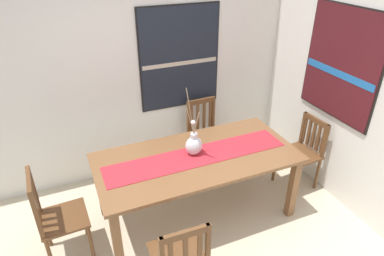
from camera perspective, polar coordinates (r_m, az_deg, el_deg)
wall_back at (r=4.12m, az=-8.00°, el=9.88°), size 6.40×0.12×2.70m
dining_table at (r=3.50m, az=0.83°, el=-6.11°), size 2.06×0.99×0.77m
table_runner at (r=3.44m, az=0.85°, el=-4.74°), size 1.89×0.36×0.01m
centerpiece_vase at (r=3.41m, az=0.32°, el=-2.80°), size 0.18×0.21×0.73m
chair_0 at (r=4.28m, az=18.17°, el=-3.68°), size 0.44×0.44×0.89m
chair_1 at (r=3.41m, az=-22.02°, el=-13.64°), size 0.44×0.44×0.98m
chair_3 at (r=4.41m, az=2.23°, el=-0.91°), size 0.43×0.43×0.92m
painting_on_back_wall at (r=4.16m, az=-2.08°, el=11.69°), size 1.01×0.05×1.25m
painting_on_side_wall at (r=3.93m, az=23.97°, el=9.79°), size 0.05×1.00×1.18m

